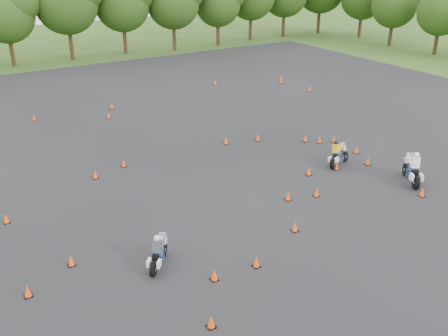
% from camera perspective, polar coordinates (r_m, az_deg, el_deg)
% --- Properties ---
extents(ground, '(140.00, 140.00, 0.00)m').
position_cam_1_polar(ground, '(23.39, 5.21, -6.10)').
color(ground, '#2D5119').
rests_on(ground, ground).
extents(asphalt_pad, '(62.00, 62.00, 0.00)m').
position_cam_1_polar(asphalt_pad, '(27.83, -2.17, -0.81)').
color(asphalt_pad, black).
rests_on(asphalt_pad, ground).
extents(treeline, '(87.02, 32.06, 10.76)m').
position_cam_1_polar(treeline, '(54.30, -14.36, 15.91)').
color(treeline, '#233F12').
rests_on(treeline, ground).
extents(traffic_cones, '(36.63, 32.76, 0.45)m').
position_cam_1_polar(traffic_cones, '(27.70, -0.51, -0.41)').
color(traffic_cones, '#FE4B0A').
rests_on(traffic_cones, asphalt_pad).
extents(rider_grey, '(1.74, 1.85, 1.50)m').
position_cam_1_polar(rider_grey, '(20.11, -7.58, -9.21)').
color(rider_grey, '#404348').
rests_on(rider_grey, ground).
extents(rider_yellow, '(2.10, 1.25, 1.55)m').
position_cam_1_polar(rider_yellow, '(29.52, 13.21, 1.68)').
color(rider_yellow, yellow).
rests_on(rider_yellow, ground).
extents(rider_white, '(1.91, 2.37, 1.82)m').
position_cam_1_polar(rider_white, '(28.47, 20.73, 0.15)').
color(rider_white, white).
rests_on(rider_white, ground).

